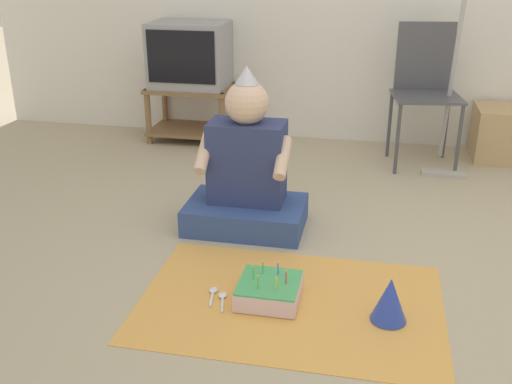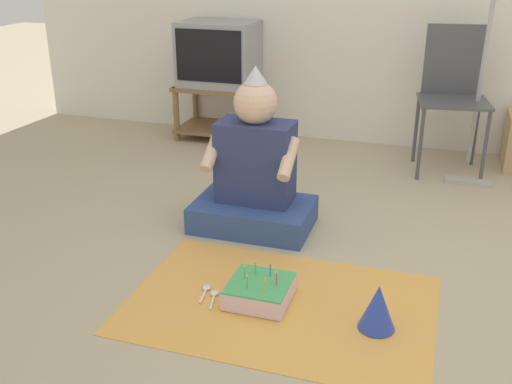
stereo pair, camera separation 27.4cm
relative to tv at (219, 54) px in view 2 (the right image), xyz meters
name	(u,v)px [view 2 (the right image)]	position (x,y,z in m)	size (l,w,h in m)	color
ground_plane	(392,307)	(1.54, -2.03, -0.65)	(16.00, 16.00, 0.00)	tan
tv_stand	(220,107)	(0.00, 0.00, -0.40)	(0.64, 0.43, 0.41)	olive
tv	(219,54)	(0.00, 0.00, 0.00)	(0.56, 0.42, 0.47)	#99999E
folding_chair	(453,88)	(1.69, -0.19, -0.10)	(0.48, 0.45, 0.93)	#4C4C51
dust_mop	(476,121)	(1.85, -0.36, -0.27)	(0.28, 0.39, 1.28)	#B2ADA3
person_seated	(254,175)	(0.75, -1.44, -0.36)	(0.62, 0.41, 0.85)	#334C8C
party_cloth	(280,304)	(1.09, -2.15, -0.65)	(1.26, 0.86, 0.01)	#EFA84C
birthday_cake	(260,291)	(1.00, -2.15, -0.60)	(0.26, 0.26, 0.15)	silver
party_hat_blue	(378,307)	(1.50, -2.20, -0.55)	(0.15, 0.15, 0.19)	blue
plastic_spoon_near	(206,289)	(0.76, -2.15, -0.64)	(0.04, 0.14, 0.01)	white
plastic_spoon_far	(214,295)	(0.81, -2.18, -0.64)	(0.05, 0.14, 0.01)	white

